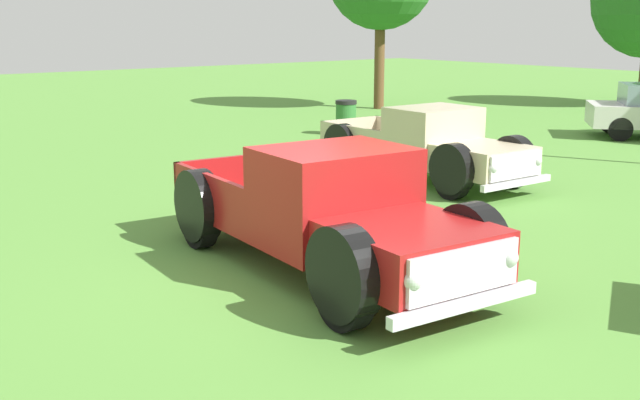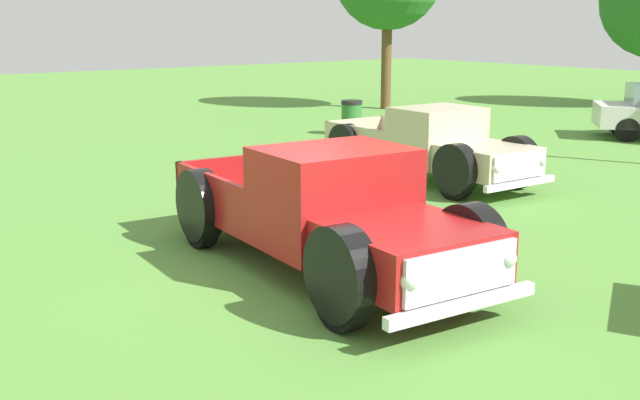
% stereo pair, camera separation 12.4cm
% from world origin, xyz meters
% --- Properties ---
extents(ground_plane, '(80.00, 80.00, 0.00)m').
position_xyz_m(ground_plane, '(0.00, 0.00, 0.00)').
color(ground_plane, '#548C38').
extents(pickup_truck_foreground, '(5.38, 2.44, 1.60)m').
position_xyz_m(pickup_truck_foreground, '(0.27, 0.17, 0.76)').
color(pickup_truck_foreground, maroon).
rests_on(pickup_truck_foreground, ground_plane).
extents(pickup_truck_behind_right, '(4.83, 2.02, 1.46)m').
position_xyz_m(pickup_truck_behind_right, '(-2.99, 5.29, 0.69)').
color(pickup_truck_behind_right, '#C6B793').
rests_on(pickup_truck_behind_right, ground_plane).
extents(trash_can, '(0.59, 0.59, 0.95)m').
position_xyz_m(trash_can, '(-8.93, 8.03, 0.48)').
color(trash_can, '#2D6B2D').
rests_on(trash_can, ground_plane).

